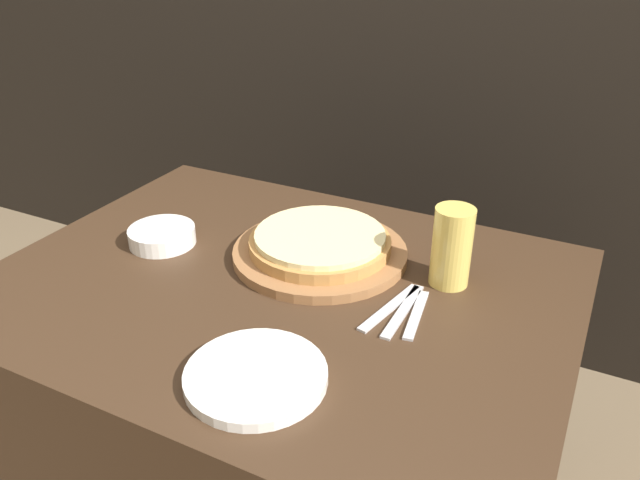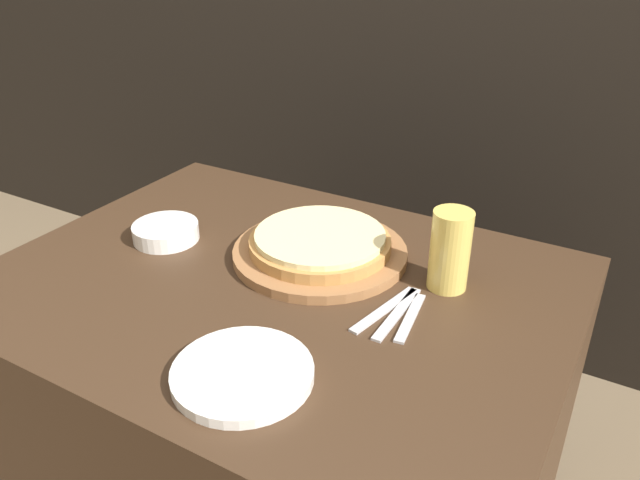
% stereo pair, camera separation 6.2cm
% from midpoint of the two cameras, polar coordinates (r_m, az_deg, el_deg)
% --- Properties ---
extents(dining_table, '(1.10, 0.84, 0.71)m').
position_cam_midpoint_polar(dining_table, '(1.43, -2.27, -15.91)').
color(dining_table, '#3D2819').
rests_on(dining_table, ground_plane).
extents(pizza_on_board, '(0.36, 0.36, 0.06)m').
position_cam_midpoint_polar(pizza_on_board, '(1.28, 1.38, -0.63)').
color(pizza_on_board, '#99663D').
rests_on(pizza_on_board, dining_table).
extents(beer_glass, '(0.08, 0.08, 0.16)m').
position_cam_midpoint_polar(beer_glass, '(1.18, 13.31, -0.65)').
color(beer_glass, '#E5C65B').
rests_on(beer_glass, dining_table).
extents(dinner_plate, '(0.22, 0.22, 0.02)m').
position_cam_midpoint_polar(dinner_plate, '(0.98, -5.26, -12.08)').
color(dinner_plate, white).
rests_on(dinner_plate, dining_table).
extents(side_bowl, '(0.14, 0.14, 0.04)m').
position_cam_midpoint_polar(side_bowl, '(1.38, -12.69, 0.72)').
color(side_bowl, white).
rests_on(side_bowl, dining_table).
extents(fork, '(0.05, 0.18, 0.00)m').
position_cam_midpoint_polar(fork, '(1.13, 7.47, -6.35)').
color(fork, silver).
rests_on(fork, dining_table).
extents(dinner_knife, '(0.02, 0.18, 0.00)m').
position_cam_midpoint_polar(dinner_knife, '(1.12, 8.64, -6.69)').
color(dinner_knife, silver).
rests_on(dinner_knife, dining_table).
extents(spoon, '(0.04, 0.16, 0.00)m').
position_cam_midpoint_polar(spoon, '(1.12, 9.83, -7.03)').
color(spoon, silver).
rests_on(spoon, dining_table).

